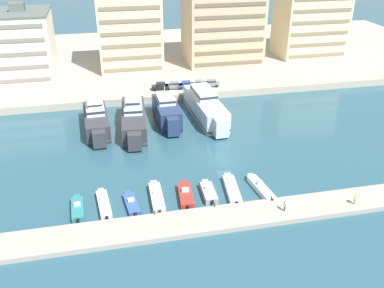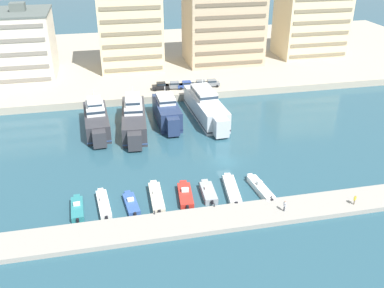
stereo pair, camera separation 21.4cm
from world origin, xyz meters
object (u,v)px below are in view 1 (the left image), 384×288
Objects in this scene: motorboat_red_center at (186,195)px; pedestrian_near_edge at (285,205)px; car_black_far_left at (160,86)px; car_blue_mid_left at (186,85)px; yacht_silver_center_left at (206,107)px; motorboat_teal_far_left at (78,209)px; car_grey_center_left at (200,83)px; yacht_charcoal_left at (134,118)px; motorboat_blue_mid_left at (131,203)px; motorboat_grey_center_right at (208,192)px; car_grey_center at (211,83)px; yacht_navy_mid_left at (167,112)px; yacht_charcoal_far_left at (96,120)px; motorboat_cream_center_left at (157,197)px; motorboat_white_right at (260,188)px; motorboat_white_mid_right at (232,189)px; pedestrian_mid_deck at (355,199)px; car_grey_left at (174,85)px; motorboat_white_left at (104,204)px.

pedestrian_near_edge is (13.15, -7.40, 1.27)m from motorboat_red_center.
car_blue_mid_left is (6.25, -0.38, 0.00)m from car_black_far_left.
yacht_silver_center_left is 39.86m from motorboat_teal_far_left.
motorboat_red_center is 45.65m from car_grey_center_left.
car_blue_mid_left is (14.34, 16.98, 0.27)m from yacht_charcoal_left.
motorboat_blue_mid_left is 1.02× the size of motorboat_grey_center_right.
car_black_far_left is 0.99× the size of car_grey_center.
motorboat_teal_far_left is 16.27m from motorboat_red_center.
car_black_far_left is at bearing 76.01° from motorboat_blue_mid_left.
yacht_navy_mid_left reaches higher than car_black_far_left.
yacht_charcoal_far_left reaches higher than motorboat_cream_center_left.
motorboat_white_right is (28.28, -0.47, 0.01)m from motorboat_teal_far_left.
yacht_charcoal_left is (7.54, -0.88, 0.10)m from yacht_charcoal_far_left.
motorboat_white_right is 1.92× the size of car_grey_center.
car_blue_mid_left is at bearing 78.45° from motorboat_red_center.
yacht_charcoal_left is 3.29× the size of motorboat_grey_center_right.
yacht_silver_center_left reaches higher than motorboat_red_center.
motorboat_grey_center_right is (1.89, -28.57, -1.83)m from yacht_navy_mid_left.
car_grey_center is at bearing 65.53° from motorboat_cream_center_left.
motorboat_white_mid_right is at bearing 0.59° from motorboat_red_center.
yacht_charcoal_far_left is at bearing 135.94° from pedestrian_mid_deck.
yacht_charcoal_far_left is 2.08× the size of motorboat_cream_center_left.
pedestrian_mid_deck is at bearing -18.49° from motorboat_red_center.
yacht_charcoal_left is 27.42m from motorboat_blue_mid_left.
yacht_navy_mid_left is 2.15× the size of motorboat_red_center.
motorboat_red_center reaches higher than motorboat_cream_center_left.
yacht_charcoal_far_left is at bearing -133.49° from car_black_far_left.
pedestrian_mid_deck is (29.37, -34.84, -0.72)m from yacht_charcoal_left.
yacht_navy_mid_left is at bearing -131.64° from car_grey_center.
yacht_silver_center_left reaches higher than motorboat_blue_mid_left.
car_grey_left is 1.02× the size of car_blue_mid_left.
motorboat_white_right is (20.40, -0.29, 0.13)m from motorboat_blue_mid_left.
motorboat_white_left is 4.47× the size of pedestrian_near_edge.
car_grey_center_left is 2.61× the size of pedestrian_mid_deck.
car_grey_left is (2.38, 44.17, 2.15)m from motorboat_grey_center_right.
car_grey_center_left is 1.01× the size of car_grey_center.
motorboat_white_mid_right is at bearing -83.80° from car_black_far_left.
motorboat_grey_center_right is at bearing -93.09° from car_grey_left.
pedestrian_near_edge is (5.65, -7.48, 1.33)m from motorboat_white_mid_right.
motorboat_grey_center_right is at bearing 142.50° from pedestrian_near_edge.
car_grey_center is at bearing 85.71° from motorboat_white_right.
motorboat_white_left is at bearing 172.49° from motorboat_blue_mid_left.
yacht_charcoal_left reaches higher than motorboat_cream_center_left.
yacht_charcoal_far_left reaches higher than car_black_far_left.
car_grey_center_left is at bearing 78.57° from motorboat_grey_center_right.
car_grey_left is at bearing 56.52° from yacht_charcoal_left.
pedestrian_near_edge is at bearing -85.31° from car_blue_mid_left.
car_grey_center is (7.84, 43.67, 2.24)m from motorboat_white_mid_right.
car_grey_left is 55.11m from pedestrian_mid_deck.
car_grey_left is (22.29, 44.25, 2.20)m from motorboat_teal_far_left.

